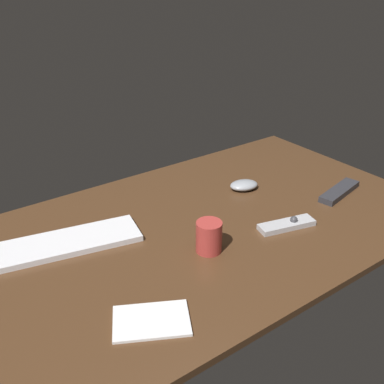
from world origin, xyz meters
The scene contains 7 objects.
desk centered at (0.00, 0.00, 1.00)cm, with size 140.00×84.00×2.00cm, color #4C301C.
keyboard centered at (-38.54, 13.28, 2.85)cm, with size 39.90×12.97×1.69cm, color white.
computer_mouse centered at (23.85, 10.28, 3.57)cm, with size 9.73×6.78×3.13cm, color #999EA5.
media_remote centered at (17.57, -15.79, 2.93)cm, with size 17.94×9.05×3.18cm.
tv_remote centered at (47.29, -11.28, 3.01)cm, with size 19.78×4.95×2.03cm, color #2D2D33.
coffee_mug centered at (-8.43, -11.72, 6.40)cm, with size 7.03×7.03×8.79cm, color #B23833.
notepad centered at (-35.41, -26.01, 2.34)cm, with size 16.70×11.12×0.68cm, color white.
Camera 1 is at (-73.13, -92.96, 73.13)cm, focal length 43.06 mm.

